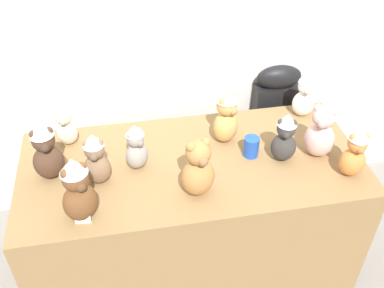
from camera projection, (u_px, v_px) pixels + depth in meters
The scene contains 16 objects.
wall_back at pixel (171, 16), 2.48m from camera, with size 7.00×0.08×2.60m, color white.
display_table at pixel (192, 214), 2.55m from camera, with size 1.76×0.81×0.78m, color olive.
instrument_case at pixel (272, 131), 2.98m from camera, with size 0.28×0.13×0.99m.
teddy_bear_mocha at pixel (96, 159), 2.10m from camera, with size 0.14×0.12×0.29m.
teddy_bear_cream at pixel (65, 125), 2.35m from camera, with size 0.12×0.11×0.24m.
teddy_bear_cocoa at pixel (46, 151), 2.12m from camera, with size 0.17×0.15×0.33m.
teddy_bear_ash at pixel (136, 147), 2.19m from camera, with size 0.15×0.15×0.26m.
teddy_bear_blush at pixel (321, 133), 2.26m from camera, with size 0.20×0.20×0.30m.
teddy_bear_honey at pixel (226, 116), 2.35m from camera, with size 0.19×0.18×0.32m.
teddy_bear_charcoal at pixel (285, 138), 2.23m from camera, with size 0.15×0.14×0.28m.
teddy_bear_ginger at pixel (355, 153), 2.14m from camera, with size 0.14×0.12×0.28m.
teddy_bear_snow at pixel (305, 95), 2.55m from camera, with size 0.15×0.13×0.28m.
teddy_bear_chestnut at pixel (78, 190), 1.91m from camera, with size 0.20×0.19×0.34m.
teddy_bear_caramel at pixel (198, 169), 2.04m from camera, with size 0.19×0.17×0.31m.
party_cup_blue at pixel (251, 147), 2.31m from camera, with size 0.08×0.08×0.11m, color blue.
name_card_front_left at pixel (83, 219), 1.97m from camera, with size 0.07×0.01×0.05m, color white.
Camera 1 is at (-0.31, -1.45, 2.30)m, focal length 41.78 mm.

